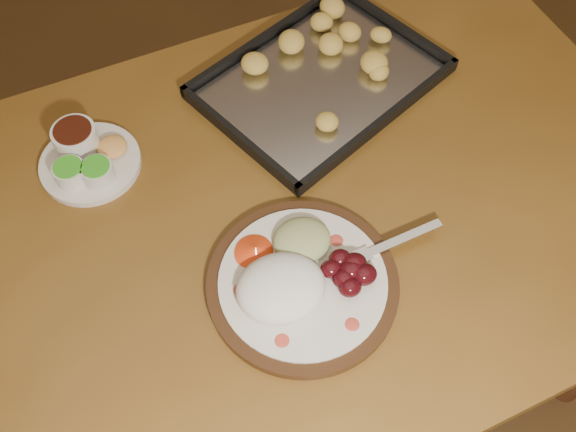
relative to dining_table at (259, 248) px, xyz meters
name	(u,v)px	position (x,y,z in m)	size (l,w,h in m)	color
ground	(304,312)	(0.14, 0.12, -0.65)	(4.00, 4.00, 0.00)	brown
dining_table	(259,248)	(0.00, 0.00, 0.00)	(1.61, 1.10, 0.75)	brown
dinner_plate	(299,279)	(0.03, -0.14, 0.12)	(0.40, 0.30, 0.07)	#331C0E
condiment_saucer	(86,157)	(-0.26, 0.20, 0.12)	(0.18, 0.18, 0.06)	beige
baking_tray	(321,79)	(0.20, 0.26, 0.11)	(0.53, 0.48, 0.05)	black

